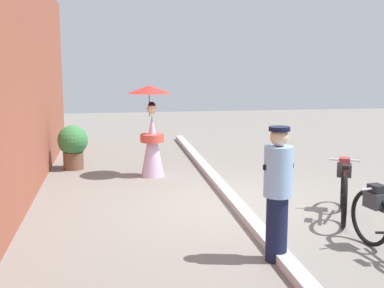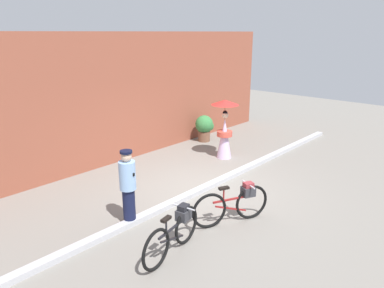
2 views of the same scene
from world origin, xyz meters
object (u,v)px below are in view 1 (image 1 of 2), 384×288
at_px(person_officer, 278,191).
at_px(potted_plant_by_door, 73,144).
at_px(bicycle_far_side, 344,188).
at_px(person_with_parasol, 151,129).

distance_m(person_officer, potted_plant_by_door, 6.32).
xyz_separation_m(bicycle_far_side, person_officer, (-1.53, 1.58, 0.42)).
distance_m(person_with_parasol, potted_plant_by_door, 1.95).
relative_size(bicycle_far_side, potted_plant_by_door, 1.69).
xyz_separation_m(person_officer, potted_plant_by_door, (5.67, 2.77, -0.32)).
height_order(person_officer, potted_plant_by_door, person_officer).
bearing_deg(potted_plant_by_door, person_with_parasol, -120.26).
height_order(bicycle_far_side, potted_plant_by_door, potted_plant_by_door).
bearing_deg(person_with_parasol, potted_plant_by_door, 59.74).
height_order(bicycle_far_side, person_officer, person_officer).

